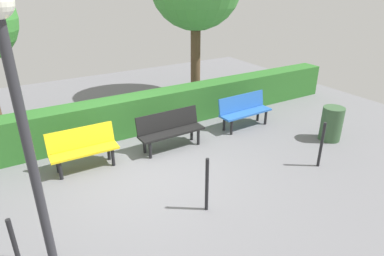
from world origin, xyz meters
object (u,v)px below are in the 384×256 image
Objects in this scene: bench_yellow at (83,147)px; trash_bin at (332,124)px; bench_black at (170,128)px; bench_blue at (244,110)px; lamp_post at (15,89)px.

trash_bin is (-5.52, 1.75, -0.06)m from bench_yellow.
bench_black is 1.96m from bench_yellow.
bench_yellow is at bearing -17.64° from trash_bin.
bench_blue is 2.24m from bench_black.
bench_blue is 0.42× the size of lamp_post.
trash_bin is at bearing 163.13° from bench_yellow.
bench_yellow is (1.96, -0.11, -0.00)m from bench_black.
bench_black and bench_yellow have the same top height.
bench_yellow is (4.20, -0.03, -0.00)m from bench_blue.
lamp_post is (5.27, 2.33, 2.05)m from bench_blue.
trash_bin is at bearing 154.19° from bench_black.
trash_bin is at bearing -174.73° from lamp_post.
bench_yellow reaches higher than trash_bin.
lamp_post is (1.07, 2.36, 2.06)m from bench_yellow.
bench_blue is 1.10× the size of bench_yellow.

